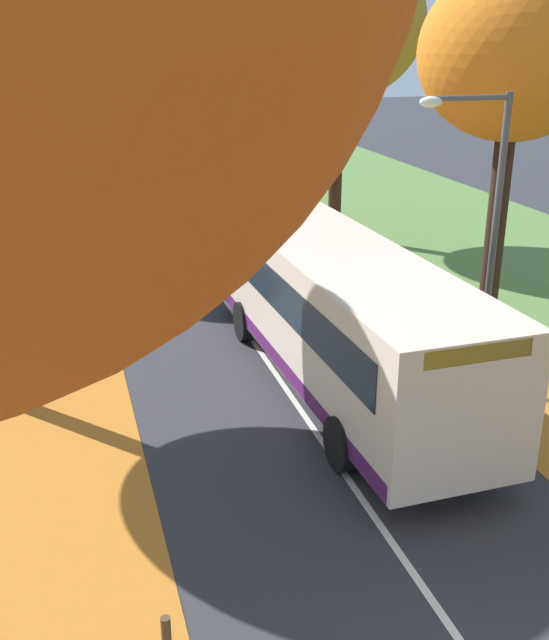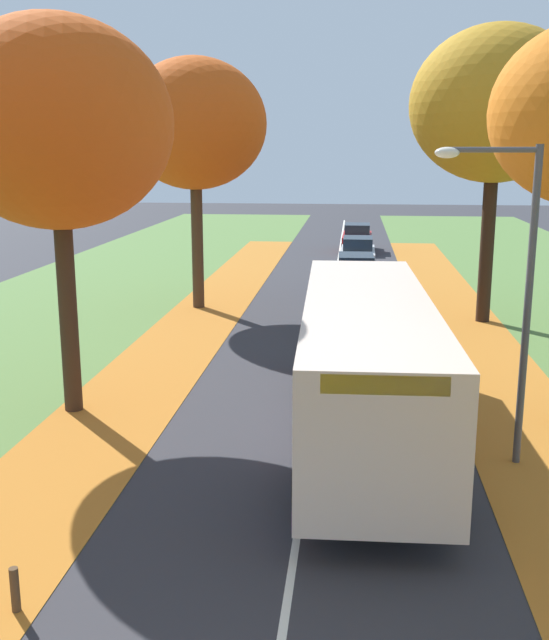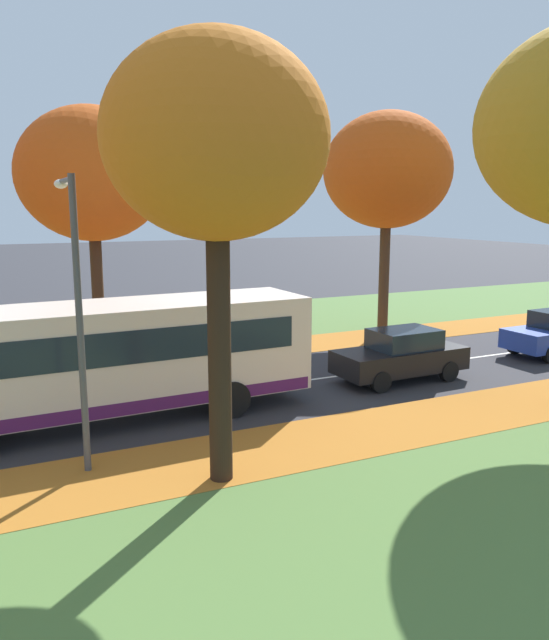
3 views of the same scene
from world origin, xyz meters
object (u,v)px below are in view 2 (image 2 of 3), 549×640
(streetlamp_right, at_px, (512,271))
(tree_right_mid, at_px, (496,105))
(bus, at_px, (366,359))
(car_blue_following, at_px, (356,274))
(tree_left_near, at_px, (56,125))
(tree_left_mid, at_px, (195,125))
(car_silver_third_in_line, at_px, (358,254))
(car_black_lead, at_px, (366,311))
(car_red_fourth_in_line, at_px, (357,238))
(bollard_third, at_px, (15,590))

(streetlamp_right, bearing_deg, tree_right_mid, 82.20)
(bus, bearing_deg, car_blue_following, 90.60)
(tree_left_near, bearing_deg, streetlamp_right, -12.22)
(tree_left_mid, height_order, car_silver_third_in_line, tree_left_mid)
(tree_left_near, height_order, tree_left_mid, tree_left_mid)
(bus, bearing_deg, car_black_lead, 88.95)
(bus, bearing_deg, tree_left_mid, 115.77)
(tree_right_mid, xyz_separation_m, streetlamp_right, (-1.70, -12.43, -3.61))
(tree_left_near, xyz_separation_m, tree_left_mid, (0.53, 11.76, 0.38))
(tree_right_mid, distance_m, car_red_fourth_in_line, 19.97)
(bus, relative_size, car_red_fourth_in_line, 2.48)
(car_black_lead, height_order, car_blue_following, same)
(car_blue_following, distance_m, car_silver_third_in_line, 6.46)
(tree_left_mid, xyz_separation_m, car_black_lead, (6.33, -3.80, -5.99))
(streetlamp_right, bearing_deg, bollard_third, -141.97)
(tree_left_near, xyz_separation_m, car_silver_third_in_line, (6.62, 21.78, -5.61))
(car_black_lead, distance_m, car_red_fourth_in_line, 20.83)
(tree_right_mid, xyz_separation_m, car_red_fourth_in_line, (-4.36, 18.36, -6.53))
(tree_right_mid, relative_size, car_blue_following, 2.34)
(car_black_lead, height_order, car_silver_third_in_line, same)
(car_silver_third_in_line, bearing_deg, tree_left_mid, -121.27)
(car_black_lead, bearing_deg, car_red_fourth_in_line, 90.66)
(tree_left_near, xyz_separation_m, bus, (6.69, -1.01, -4.72))
(bollard_third, bearing_deg, streetlamp_right, 38.03)
(bus, bearing_deg, tree_left_near, 171.45)
(tree_left_mid, relative_size, car_black_lead, 2.17)
(tree_right_mid, bearing_deg, tree_left_near, -136.45)
(bollard_third, bearing_deg, car_red_fourth_in_line, 82.92)
(car_silver_third_in_line, height_order, car_red_fourth_in_line, same)
(bollard_third, distance_m, bus, 8.17)
(tree_left_mid, xyz_separation_m, car_red_fourth_in_line, (6.09, 17.03, -5.99))
(tree_left_mid, xyz_separation_m, bollard_third, (1.57, -19.37, -6.49))
(tree_left_mid, xyz_separation_m, tree_right_mid, (10.44, -1.33, 0.54))
(tree_left_near, distance_m, tree_right_mid, 15.16)
(tree_right_mid, distance_m, car_black_lead, 8.11)
(tree_left_near, height_order, streetlamp_right, tree_left_near)
(tree_right_mid, height_order, car_black_lead, tree_right_mid)
(car_red_fourth_in_line, bearing_deg, car_silver_third_in_line, -89.97)
(tree_left_mid, relative_size, car_red_fourth_in_line, 2.18)
(bus, height_order, car_silver_third_in_line, bus)
(car_silver_third_in_line, relative_size, car_red_fourth_in_line, 1.00)
(tree_left_mid, distance_m, car_red_fourth_in_line, 19.05)
(car_black_lead, bearing_deg, car_blue_following, 92.59)
(bus, relative_size, car_blue_following, 2.47)
(tree_left_near, xyz_separation_m, tree_right_mid, (10.97, 10.43, 0.92))
(car_black_lead, bearing_deg, bus, -91.05)
(bollard_third, distance_m, car_silver_third_in_line, 29.75)
(car_black_lead, relative_size, car_silver_third_in_line, 1.01)
(tree_left_near, distance_m, bollard_third, 9.98)
(car_blue_following, bearing_deg, streetlamp_right, -80.99)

